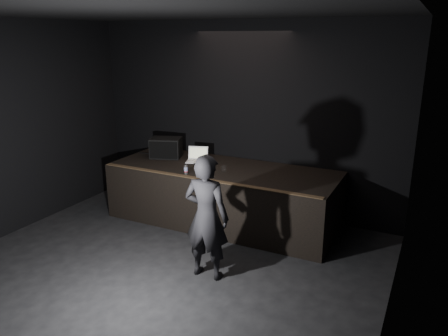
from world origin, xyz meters
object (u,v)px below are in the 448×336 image
stage_monitor (166,148)px  laptop (197,157)px  stage_riser (223,195)px  beer_can (186,169)px  person (207,217)px

stage_monitor → laptop: 0.67m
stage_riser → laptop: laptop is taller
stage_monitor → beer_can: stage_monitor is taller
stage_monitor → stage_riser: bearing=-26.2°
laptop → stage_monitor: bearing=165.0°
stage_riser → stage_monitor: bearing=173.1°
stage_riser → person: (0.65, -1.78, 0.38)m
laptop → person: 2.36m
stage_riser → person: 1.93m
stage_monitor → beer_can: 1.16m
laptop → beer_can: laptop is taller
beer_can → person: (1.05, -1.20, -0.20)m
stage_riser → stage_monitor: size_ratio=6.09×
laptop → person: size_ratio=0.26×
stage_riser → beer_can: bearing=-124.9°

